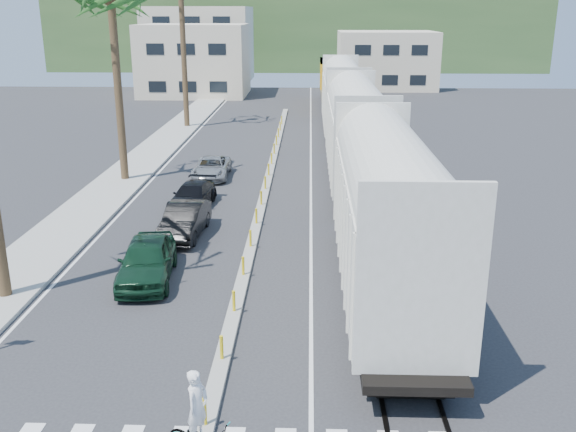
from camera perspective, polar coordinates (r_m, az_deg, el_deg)
The scene contains 12 objects.
ground at distance 16.88m, azimuth -6.80°, elevation -16.32°, with size 140.00×140.00×0.00m, color #28282B.
sidewalk at distance 41.36m, azimuth -13.42°, elevation 4.21°, with size 3.00×90.00×0.15m, color gray.
rails at distance 42.92m, azimuth 5.40°, elevation 5.04°, with size 1.56×100.00×0.06m.
median at distance 35.10m, azimuth -2.04°, elevation 2.33°, with size 0.45×60.00×0.85m.
lane_markings at distance 40.18m, azimuth -4.62°, elevation 4.15°, with size 9.42×90.00×0.01m.
freight_train at distance 41.47m, azimuth 5.58°, elevation 8.64°, with size 3.00×60.94×5.85m.
buildings at distance 86.05m, azimuth -4.07°, elevation 14.35°, with size 38.00×27.00×10.00m.
hillside at distance 113.87m, azimuth 0.76°, elevation 16.04°, with size 80.00×20.00×12.00m, color #385628.
car_lead at distance 23.93m, azimuth -12.44°, elevation -3.83°, with size 2.30×4.78×1.58m, color #10301D.
car_second at distance 28.31m, azimuth -9.17°, elevation -0.39°, with size 1.75×4.40×1.42m, color black.
car_third at distance 32.40m, azimuth -8.48°, elevation 1.79°, with size 2.16×4.41×1.23m, color black.
car_rear at distance 38.19m, azimuth -6.80°, elevation 4.28°, with size 2.06×4.35×1.20m, color #989A9C.
Camera 1 is at (2.38, -13.80, 9.42)m, focal length 40.00 mm.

